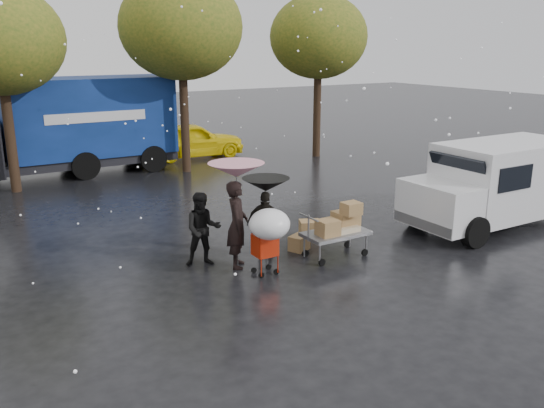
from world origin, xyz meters
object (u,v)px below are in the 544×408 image
yellow_taxi (191,140)px  blue_truck (65,127)px  person_pink (237,224)px  person_black (266,224)px  white_van (496,183)px  shopping_cart (269,228)px  vendor_cart (339,225)px

yellow_taxi → blue_truck: bearing=102.0°
yellow_taxi → person_pink: bearing=165.5°
blue_truck → yellow_taxi: blue_truck is taller
person_black → white_van: white_van is taller
person_black → shopping_cart: 1.22m
white_van → blue_truck: size_ratio=0.59×
person_pink → white_van: white_van is taller
person_black → shopping_cart: size_ratio=1.04×
blue_truck → yellow_taxi: size_ratio=1.89×
vendor_cart → white_van: bearing=-2.8°
vendor_cart → blue_truck: (-3.37, 11.93, 1.03)m
person_pink → yellow_taxi: (4.09, 12.01, -0.21)m
shopping_cart → person_pink: bearing=109.2°
vendor_cart → yellow_taxi: bearing=81.8°
vendor_cart → yellow_taxi: (1.82, 12.63, 0.02)m
white_van → vendor_cart: bearing=177.2°
vendor_cart → yellow_taxi: 12.76m
yellow_taxi → white_van: bearing=-162.1°
blue_truck → yellow_taxi: (5.20, 0.70, -1.01)m
white_van → person_pink: bearing=173.2°
person_black → vendor_cart: bearing=-166.8°
person_black → shopping_cart: bearing=105.9°
blue_truck → shopping_cart: bearing=-83.4°
person_pink → blue_truck: 11.39m
person_black → vendor_cart: size_ratio=1.00×
vendor_cart → blue_truck: size_ratio=0.18×
person_black → blue_truck: size_ratio=0.18×
person_pink → blue_truck: blue_truck is taller
person_pink → white_van: size_ratio=0.39×
vendor_cart → blue_truck: bearing=105.8°
shopping_cart → person_black: bearing=62.6°
person_black → yellow_taxi: size_ratio=0.35×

